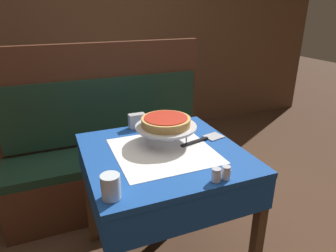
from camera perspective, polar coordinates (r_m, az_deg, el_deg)
dining_table_front at (r=1.63m, az=-0.85°, el=-8.39°), size 0.81×0.81×0.77m
dining_table_rear at (r=3.09m, az=-9.73°, el=6.58°), size 0.78×0.78×0.77m
booth_bench at (r=2.41m, az=-10.56°, el=-6.37°), size 1.57×0.48×1.23m
back_wall_panel at (r=3.49m, az=-14.36°, el=16.69°), size 6.00×0.04×2.40m
pizza_pan_stand at (r=1.64m, az=-0.40°, el=-0.23°), size 0.34×0.34×0.10m
deep_dish_pizza at (r=1.62m, az=-0.40°, el=0.88°), size 0.27×0.27×0.05m
pizza_server at (r=1.70m, az=6.75°, el=-2.55°), size 0.29×0.12×0.01m
water_glass_near at (r=1.21m, az=-10.86°, el=-11.29°), size 0.08×0.08×0.10m
salt_shaker at (r=1.32m, az=9.16°, el=-9.20°), size 0.04×0.04×0.06m
pepper_shaker at (r=1.34m, az=11.01°, el=-8.72°), size 0.04×0.04×0.06m
napkin_holder at (r=1.86m, az=-5.95°, el=0.98°), size 0.10×0.05×0.09m
condiment_caddy at (r=2.96m, az=-10.26°, el=8.59°), size 0.11×0.11×0.14m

